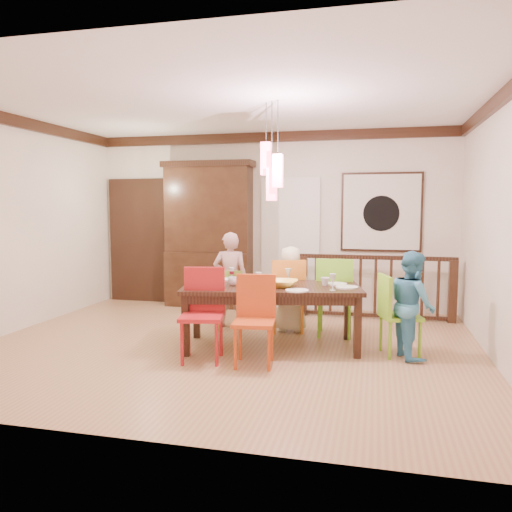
% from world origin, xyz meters
% --- Properties ---
extents(floor, '(6.00, 6.00, 0.00)m').
position_xyz_m(floor, '(0.00, 0.00, 0.00)').
color(floor, '#A67450').
rests_on(floor, ground).
extents(ceiling, '(6.00, 6.00, 0.00)m').
position_xyz_m(ceiling, '(0.00, 0.00, 2.90)').
color(ceiling, white).
rests_on(ceiling, wall_back).
extents(wall_back, '(6.00, 0.00, 6.00)m').
position_xyz_m(wall_back, '(0.00, 2.50, 1.45)').
color(wall_back, beige).
rests_on(wall_back, floor).
extents(wall_left, '(0.00, 5.00, 5.00)m').
position_xyz_m(wall_left, '(-3.00, 0.00, 1.45)').
color(wall_left, beige).
rests_on(wall_left, floor).
extents(wall_right, '(0.00, 5.00, 5.00)m').
position_xyz_m(wall_right, '(3.00, 0.00, 1.45)').
color(wall_right, beige).
rests_on(wall_right, floor).
extents(crown_molding, '(6.00, 5.00, 0.16)m').
position_xyz_m(crown_molding, '(0.00, 0.00, 2.82)').
color(crown_molding, black).
rests_on(crown_molding, wall_back).
extents(panel_door, '(1.04, 0.07, 2.24)m').
position_xyz_m(panel_door, '(-2.40, 2.45, 1.05)').
color(panel_door, black).
rests_on(panel_door, wall_back).
extents(white_doorway, '(0.97, 0.05, 2.22)m').
position_xyz_m(white_doorway, '(0.35, 2.46, 1.05)').
color(white_doorway, silver).
rests_on(white_doorway, wall_back).
extents(painting, '(1.25, 0.06, 1.25)m').
position_xyz_m(painting, '(1.80, 2.46, 1.60)').
color(painting, black).
rests_on(painting, wall_back).
extents(pendant_cluster, '(0.27, 0.21, 1.14)m').
position_xyz_m(pendant_cluster, '(0.53, 0.09, 2.11)').
color(pendant_cluster, '#F84A66').
rests_on(pendant_cluster, ceiling).
extents(dining_table, '(2.24, 1.34, 0.75)m').
position_xyz_m(dining_table, '(0.53, 0.09, 0.67)').
color(dining_table, black).
rests_on(dining_table, floor).
extents(chair_far_left, '(0.45, 0.45, 0.83)m').
position_xyz_m(chair_far_left, '(-0.23, 0.86, 0.47)').
color(chair_far_left, '#7CA732').
rests_on(chair_far_left, floor).
extents(chair_far_mid, '(0.56, 0.56, 0.99)m').
position_xyz_m(chair_far_mid, '(0.57, 0.89, 0.57)').
color(chair_far_mid, orange).
rests_on(chair_far_mid, floor).
extents(chair_far_right, '(0.48, 0.48, 1.03)m').
position_xyz_m(chair_far_right, '(1.22, 0.81, 0.59)').
color(chair_far_right, '#6AB923').
rests_on(chair_far_right, floor).
extents(chair_near_left, '(0.53, 0.53, 1.01)m').
position_xyz_m(chair_near_left, '(-0.10, -0.62, 0.58)').
color(chair_near_left, '#AD191D').
rests_on(chair_near_left, floor).
extents(chair_near_mid, '(0.48, 0.48, 0.96)m').
position_xyz_m(chair_near_mid, '(0.49, -0.63, 0.55)').
color(chair_near_mid, '#B84015').
rests_on(chair_near_mid, floor).
extents(chair_end_right, '(0.52, 0.52, 0.92)m').
position_xyz_m(chair_end_right, '(2.02, 0.12, 0.53)').
color(chair_end_right, '#78C225').
rests_on(chair_end_right, floor).
extents(china_hutch, '(1.54, 0.46, 2.44)m').
position_xyz_m(china_hutch, '(-1.02, 2.30, 1.22)').
color(china_hutch, black).
rests_on(china_hutch, floor).
extents(balustrade, '(2.31, 0.12, 0.96)m').
position_xyz_m(balustrade, '(1.74, 1.95, 0.50)').
color(balustrade, black).
rests_on(balustrade, floor).
extents(person_far_left, '(0.54, 0.40, 1.34)m').
position_xyz_m(person_far_left, '(-0.24, 0.96, 0.67)').
color(person_far_left, '#D3A1A1').
rests_on(person_far_left, floor).
extents(person_far_mid, '(0.59, 0.40, 1.16)m').
position_xyz_m(person_far_mid, '(0.62, 0.89, 0.58)').
color(person_far_mid, beige).
rests_on(person_far_mid, floor).
extents(person_end_right, '(0.62, 0.70, 1.20)m').
position_xyz_m(person_end_right, '(2.14, 0.06, 0.60)').
color(person_end_right, '#4294BB').
rests_on(person_end_right, floor).
extents(serving_bowl, '(0.36, 0.36, 0.09)m').
position_xyz_m(serving_bowl, '(0.68, 0.01, 0.79)').
color(serving_bowl, yellow).
rests_on(serving_bowl, dining_table).
extents(small_bowl, '(0.21, 0.21, 0.06)m').
position_xyz_m(small_bowl, '(0.40, 0.14, 0.78)').
color(small_bowl, white).
rests_on(small_bowl, dining_table).
extents(cup_left, '(0.17, 0.17, 0.11)m').
position_xyz_m(cup_left, '(0.09, -0.03, 0.80)').
color(cup_left, silver).
rests_on(cup_left, dining_table).
extents(cup_right, '(0.12, 0.12, 0.10)m').
position_xyz_m(cup_right, '(1.15, 0.25, 0.80)').
color(cup_right, silver).
rests_on(cup_right, dining_table).
extents(plate_far_left, '(0.26, 0.26, 0.01)m').
position_xyz_m(plate_far_left, '(-0.13, 0.40, 0.76)').
color(plate_far_left, white).
rests_on(plate_far_left, dining_table).
extents(plate_far_mid, '(0.26, 0.26, 0.01)m').
position_xyz_m(plate_far_mid, '(0.46, 0.43, 0.76)').
color(plate_far_mid, white).
rests_on(plate_far_mid, dining_table).
extents(plate_far_right, '(0.26, 0.26, 0.01)m').
position_xyz_m(plate_far_right, '(1.27, 0.35, 0.76)').
color(plate_far_right, white).
rests_on(plate_far_right, dining_table).
extents(plate_near_left, '(0.26, 0.26, 0.01)m').
position_xyz_m(plate_near_left, '(-0.24, -0.17, 0.76)').
color(plate_near_left, white).
rests_on(plate_near_left, dining_table).
extents(plate_near_mid, '(0.26, 0.26, 0.01)m').
position_xyz_m(plate_near_mid, '(0.88, -0.23, 0.76)').
color(plate_near_mid, white).
rests_on(plate_near_mid, dining_table).
extents(plate_end_right, '(0.26, 0.26, 0.01)m').
position_xyz_m(plate_end_right, '(1.41, 0.14, 0.76)').
color(plate_end_right, white).
rests_on(plate_end_right, dining_table).
extents(wine_glass_a, '(0.08, 0.08, 0.19)m').
position_xyz_m(wine_glass_a, '(0.00, 0.20, 0.84)').
color(wine_glass_a, '#590C19').
rests_on(wine_glass_a, dining_table).
extents(wine_glass_b, '(0.08, 0.08, 0.19)m').
position_xyz_m(wine_glass_b, '(0.70, 0.25, 0.84)').
color(wine_glass_b, silver).
rests_on(wine_glass_b, dining_table).
extents(wine_glass_c, '(0.08, 0.08, 0.19)m').
position_xyz_m(wine_glass_c, '(0.42, -0.15, 0.84)').
color(wine_glass_c, '#590C19').
rests_on(wine_glass_c, dining_table).
extents(wine_glass_d, '(0.08, 0.08, 0.19)m').
position_xyz_m(wine_glass_d, '(1.27, -0.09, 0.84)').
color(wine_glass_d, silver).
rests_on(wine_glass_d, dining_table).
extents(napkin, '(0.18, 0.14, 0.01)m').
position_xyz_m(napkin, '(0.47, -0.30, 0.76)').
color(napkin, '#D83359').
rests_on(napkin, dining_table).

